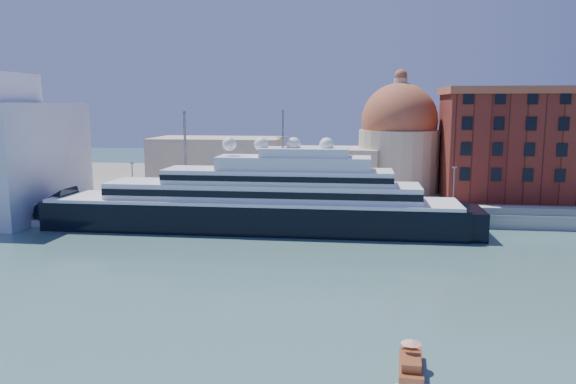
# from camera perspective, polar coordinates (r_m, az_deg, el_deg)

# --- Properties ---
(ground) EXTENTS (400.00, 400.00, 0.00)m
(ground) POSITION_cam_1_polar(r_m,az_deg,el_deg) (75.44, -3.09, -7.80)
(ground) COLOR #38625E
(ground) RESTS_ON ground
(quay) EXTENTS (180.00, 10.00, 2.50)m
(quay) POSITION_cam_1_polar(r_m,az_deg,el_deg) (107.84, 0.13, -2.03)
(quay) COLOR gray
(quay) RESTS_ON ground
(land) EXTENTS (260.00, 72.00, 2.00)m
(land) POSITION_cam_1_polar(r_m,az_deg,el_deg) (148.12, 2.10, 0.84)
(land) COLOR slate
(land) RESTS_ON ground
(quay_fence) EXTENTS (180.00, 0.10, 1.20)m
(quay_fence) POSITION_cam_1_polar(r_m,az_deg,el_deg) (103.11, -0.17, -1.49)
(quay_fence) COLOR slate
(quay_fence) RESTS_ON quay
(superyacht) EXTENTS (81.43, 11.29, 24.34)m
(superyacht) POSITION_cam_1_polar(r_m,az_deg,el_deg) (97.87, -5.03, -1.42)
(superyacht) COLOR black
(superyacht) RESTS_ON ground
(service_barge) EXTENTS (10.56, 4.29, 2.32)m
(service_barge) POSITION_cam_1_polar(r_m,az_deg,el_deg) (109.44, -21.73, -2.82)
(service_barge) COLOR white
(service_barge) RESTS_ON ground
(water_taxi) EXTENTS (2.35, 5.90, 2.74)m
(water_taxi) POSITION_cam_1_polar(r_m,az_deg,el_deg) (48.79, 12.39, -16.77)
(water_taxi) COLOR brown
(water_taxi) RESTS_ON ground
(warehouse) EXTENTS (43.00, 19.00, 23.25)m
(warehouse) POSITION_cam_1_polar(r_m,az_deg,el_deg) (129.33, 24.82, 4.57)
(warehouse) COLOR maroon
(warehouse) RESTS_ON land
(church) EXTENTS (66.00, 18.00, 25.50)m
(church) POSITION_cam_1_polar(r_m,az_deg,el_deg) (129.43, 4.26, 4.08)
(church) COLOR beige
(church) RESTS_ON land
(lamp_posts) EXTENTS (120.80, 2.40, 18.00)m
(lamp_posts) POSITION_cam_1_polar(r_m,az_deg,el_deg) (107.17, -6.72, 2.49)
(lamp_posts) COLOR slate
(lamp_posts) RESTS_ON quay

